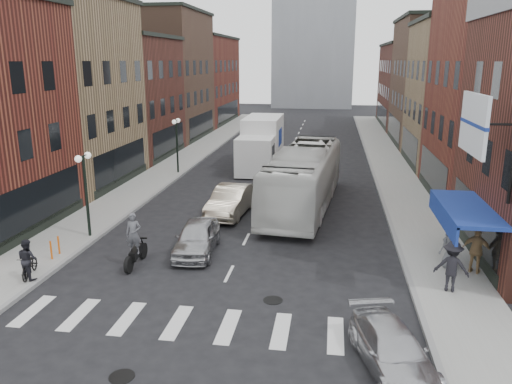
% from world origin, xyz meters
% --- Properties ---
extents(ground, '(160.00, 160.00, 0.00)m').
position_xyz_m(ground, '(0.00, 0.00, 0.00)').
color(ground, black).
rests_on(ground, ground).
extents(sidewalk_left, '(3.00, 74.00, 0.15)m').
position_xyz_m(sidewalk_left, '(-8.50, 22.00, 0.07)').
color(sidewalk_left, gray).
rests_on(sidewalk_left, ground).
extents(sidewalk_right, '(3.00, 74.00, 0.15)m').
position_xyz_m(sidewalk_right, '(8.50, 22.00, 0.07)').
color(sidewalk_right, gray).
rests_on(sidewalk_right, ground).
extents(curb_left, '(0.20, 74.00, 0.16)m').
position_xyz_m(curb_left, '(-7.00, 22.00, 0.00)').
color(curb_left, gray).
rests_on(curb_left, ground).
extents(curb_right, '(0.20, 74.00, 0.16)m').
position_xyz_m(curb_right, '(7.00, 22.00, 0.00)').
color(curb_right, gray).
rests_on(curb_right, ground).
extents(crosswalk_stripes, '(12.00, 2.20, 0.01)m').
position_xyz_m(crosswalk_stripes, '(0.00, -3.00, 0.00)').
color(crosswalk_stripes, silver).
rests_on(crosswalk_stripes, ground).
extents(bldg_left_mid_a, '(10.30, 10.20, 12.30)m').
position_xyz_m(bldg_left_mid_a, '(-14.99, 14.00, 6.15)').
color(bldg_left_mid_a, olive).
rests_on(bldg_left_mid_a, ground).
extents(bldg_left_mid_b, '(10.30, 10.20, 10.30)m').
position_xyz_m(bldg_left_mid_b, '(-14.99, 24.00, 5.15)').
color(bldg_left_mid_b, '#4B231A').
rests_on(bldg_left_mid_b, ground).
extents(bldg_left_far_a, '(10.30, 12.20, 13.30)m').
position_xyz_m(bldg_left_far_a, '(-14.99, 35.00, 6.65)').
color(bldg_left_far_a, brown).
rests_on(bldg_left_far_a, ground).
extents(bldg_left_far_b, '(10.30, 16.20, 11.30)m').
position_xyz_m(bldg_left_far_b, '(-14.99, 49.00, 5.65)').
color(bldg_left_far_b, maroon).
rests_on(bldg_left_far_b, ground).
extents(bldg_right_mid_b, '(10.30, 10.20, 11.30)m').
position_xyz_m(bldg_right_mid_b, '(14.99, 24.00, 5.65)').
color(bldg_right_mid_b, olive).
rests_on(bldg_right_mid_b, ground).
extents(bldg_right_far_a, '(10.30, 12.20, 12.30)m').
position_xyz_m(bldg_right_far_a, '(14.99, 35.00, 6.15)').
color(bldg_right_far_a, brown).
rests_on(bldg_right_far_a, ground).
extents(bldg_right_far_b, '(10.30, 16.20, 10.30)m').
position_xyz_m(bldg_right_far_b, '(14.99, 49.00, 5.15)').
color(bldg_right_far_b, '#4B231A').
rests_on(bldg_right_far_b, ground).
extents(awning_blue, '(1.80, 5.00, 0.78)m').
position_xyz_m(awning_blue, '(8.93, 2.50, 2.63)').
color(awning_blue, navy).
rests_on(awning_blue, ground).
extents(billboard_sign, '(1.52, 3.00, 3.70)m').
position_xyz_m(billboard_sign, '(8.59, 0.50, 6.13)').
color(billboard_sign, black).
rests_on(billboard_sign, ground).
extents(streetlamp_near, '(0.32, 1.22, 4.11)m').
position_xyz_m(streetlamp_near, '(-7.40, 4.00, 2.91)').
color(streetlamp_near, black).
rests_on(streetlamp_near, ground).
extents(streetlamp_far, '(0.32, 1.22, 4.11)m').
position_xyz_m(streetlamp_far, '(-7.40, 18.00, 2.91)').
color(streetlamp_far, black).
rests_on(streetlamp_far, ground).
extents(bike_rack, '(0.08, 0.68, 0.80)m').
position_xyz_m(bike_rack, '(-7.60, 1.30, 0.55)').
color(bike_rack, '#D8590C').
rests_on(bike_rack, sidewalk_left).
extents(box_truck, '(2.83, 8.93, 3.89)m').
position_xyz_m(box_truck, '(-1.62, 21.23, 1.92)').
color(box_truck, silver).
rests_on(box_truck, ground).
extents(motorcycle_rider, '(0.67, 2.25, 2.29)m').
position_xyz_m(motorcycle_rider, '(-3.98, 1.19, 1.07)').
color(motorcycle_rider, black).
rests_on(motorcycle_rider, ground).
extents(transit_bus, '(4.15, 12.74, 3.49)m').
position_xyz_m(transit_bus, '(2.35, 10.80, 1.74)').
color(transit_bus, silver).
rests_on(transit_bus, ground).
extents(sedan_left_near, '(1.97, 4.27, 1.42)m').
position_xyz_m(sedan_left_near, '(-1.86, 3.00, 0.71)').
color(sedan_left_near, '#AEAFB3').
rests_on(sedan_left_near, ground).
extents(sedan_left_far, '(2.10, 4.95, 1.59)m').
position_xyz_m(sedan_left_far, '(-1.50, 8.73, 0.79)').
color(sedan_left_far, '#BEB19A').
rests_on(sedan_left_far, ground).
extents(curb_car, '(2.62, 4.30, 1.17)m').
position_xyz_m(curb_car, '(5.72, -4.50, 0.58)').
color(curb_car, '#B6B6BB').
rests_on(curb_car, ground).
extents(parked_bicycle, '(1.00, 1.76, 0.87)m').
position_xyz_m(parked_bicycle, '(-7.50, -0.68, 0.59)').
color(parked_bicycle, black).
rests_on(parked_bicycle, sidewalk_left).
extents(ped_left_solo, '(0.89, 0.72, 1.59)m').
position_xyz_m(ped_left_solo, '(-7.40, -0.91, 0.94)').
color(ped_left_solo, black).
rests_on(ped_left_solo, sidewalk_left).
extents(ped_right_a, '(1.33, 0.88, 1.88)m').
position_xyz_m(ped_right_a, '(8.28, 0.45, 1.09)').
color(ped_right_a, black).
rests_on(ped_right_a, sidewalk_right).
extents(ped_right_b, '(1.22, 0.99, 1.87)m').
position_xyz_m(ped_right_b, '(9.60, 2.25, 1.08)').
color(ped_right_b, '#9B7B4F').
rests_on(ped_right_b, sidewalk_right).
extents(ped_right_c, '(1.04, 0.89, 1.79)m').
position_xyz_m(ped_right_c, '(8.72, 2.67, 1.05)').
color(ped_right_c, '#515458').
rests_on(ped_right_c, sidewalk_right).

